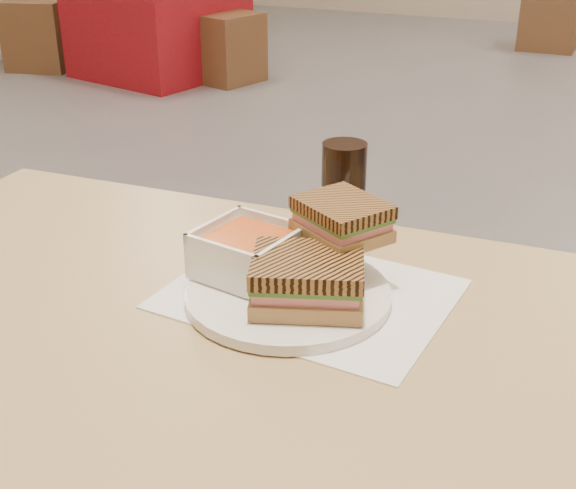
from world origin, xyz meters
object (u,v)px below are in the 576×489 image
at_px(cola_glass, 343,189).
at_px(bg_chair_0l, 42,34).
at_px(bg_table_0, 158,14).
at_px(soup_bowl, 248,254).
at_px(main_table, 241,402).
at_px(panini_lower, 308,280).
at_px(bg_chair_2l, 551,18).
at_px(plate, 288,294).
at_px(bg_chair_0r, 226,48).

bearing_deg(cola_glass, bg_chair_0l, 136.06).
bearing_deg(bg_table_0, soup_bowl, -55.48).
xyz_separation_m(soup_bowl, cola_glass, (0.06, 0.20, 0.03)).
xyz_separation_m(main_table, bg_chair_0l, (-3.49, 3.68, -0.40)).
height_order(main_table, bg_chair_0l, main_table).
distance_m(panini_lower, bg_chair_0l, 5.11).
distance_m(bg_table_0, bg_chair_2l, 3.12).
height_order(soup_bowl, bg_chair_2l, soup_bowl).
xyz_separation_m(soup_bowl, bg_table_0, (-2.59, 3.76, -0.39)).
distance_m(plate, soup_bowl, 0.08).
xyz_separation_m(panini_lower, bg_chair_2l, (-0.33, 5.83, -0.55)).
height_order(panini_lower, bg_chair_0r, panini_lower).
height_order(soup_bowl, panini_lower, soup_bowl).
height_order(panini_lower, bg_table_0, panini_lower).
relative_size(cola_glass, bg_chair_0r, 0.28).
bearing_deg(bg_chair_2l, bg_table_0, -139.32).
height_order(plate, soup_bowl, soup_bowl).
bearing_deg(bg_chair_0r, main_table, -61.40).
distance_m(panini_lower, bg_chair_2l, 5.87).
height_order(bg_table_0, bg_chair_0r, bg_table_0).
height_order(plate, bg_table_0, bg_table_0).
bearing_deg(bg_chair_0r, panini_lower, -60.30).
xyz_separation_m(plate, panini_lower, (0.03, -0.02, 0.04)).
height_order(main_table, soup_bowl, soup_bowl).
xyz_separation_m(main_table, soup_bowl, (-0.03, 0.09, 0.16)).
relative_size(panini_lower, bg_chair_0r, 0.33).
bearing_deg(soup_bowl, bg_chair_0r, 118.80).
bearing_deg(cola_glass, main_table, -94.10).
height_order(bg_chair_0l, bg_chair_2l, bg_chair_2l).
xyz_separation_m(cola_glass, bg_table_0, (-2.64, 3.56, -0.41)).
bearing_deg(bg_chair_0l, bg_chair_0r, 7.31).
relative_size(main_table, bg_chair_2l, 2.51).
bearing_deg(panini_lower, main_table, -139.47).
height_order(plate, bg_chair_0r, plate).
distance_m(bg_chair_0r, bg_chair_2l, 2.74).
bearing_deg(bg_table_0, cola_glass, -53.41).
height_order(cola_glass, bg_table_0, cola_glass).
distance_m(soup_bowl, bg_table_0, 4.58).
relative_size(main_table, bg_chair_0r, 2.49).
xyz_separation_m(main_table, plate, (0.03, 0.08, 0.12)).
relative_size(plate, bg_table_0, 0.23).
height_order(main_table, panini_lower, panini_lower).
xyz_separation_m(bg_table_0, bg_chair_0l, (-0.87, -0.18, -0.17)).
distance_m(soup_bowl, bg_chair_0r, 4.34).
height_order(panini_lower, cola_glass, cola_glass).
distance_m(plate, cola_glass, 0.23).
xyz_separation_m(panini_lower, bg_table_0, (-2.69, 3.80, -0.39)).
bearing_deg(bg_table_0, bg_chair_0l, -168.55).
bearing_deg(bg_chair_0r, bg_table_0, -179.78).
bearing_deg(plate, bg_chair_0r, 119.44).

